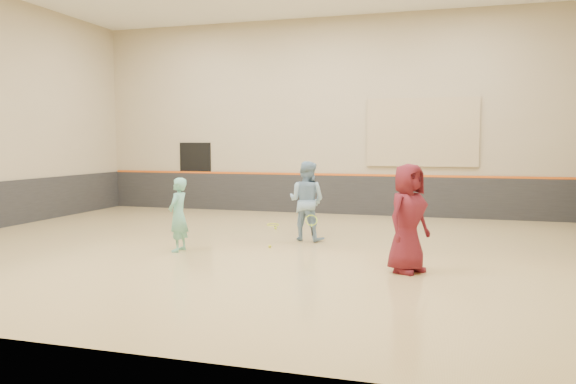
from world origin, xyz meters
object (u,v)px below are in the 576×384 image
(instructor, at_px, (307,201))
(spare_racket, at_px, (273,224))
(young_man, at_px, (408,218))
(girl, at_px, (178,215))

(instructor, xyz_separation_m, spare_racket, (-1.44, 1.96, -0.85))
(instructor, relative_size, young_man, 0.97)
(instructor, height_order, spare_racket, instructor)
(girl, height_order, young_man, young_man)
(girl, relative_size, instructor, 0.84)
(young_man, bearing_deg, spare_racket, 72.62)
(girl, distance_m, instructor, 2.95)
(instructor, bearing_deg, young_man, 144.94)
(girl, relative_size, spare_racket, 2.01)
(instructor, relative_size, spare_racket, 2.40)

